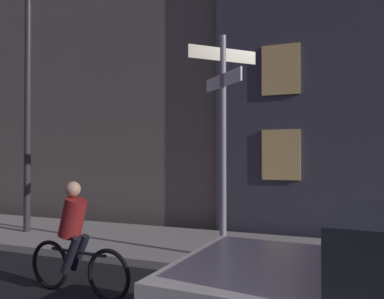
{
  "coord_description": "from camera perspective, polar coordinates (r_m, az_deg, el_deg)",
  "views": [
    {
      "loc": [
        2.47,
        -0.16,
        1.98
      ],
      "look_at": [
        -0.0,
        6.05,
        2.09
      ],
      "focal_mm": 36.1,
      "sensor_mm": 36.0,
      "label": 1
    }
  ],
  "objects": [
    {
      "name": "sidewalk_kerb",
      "position": [
        8.15,
        3.55,
        -14.46
      ],
      "size": [
        40.0,
        3.04,
        0.14
      ],
      "primitive_type": "cube",
      "color": "gray",
      "rests_on": "ground_plane"
    },
    {
      "name": "signpost",
      "position": [
        7.03,
        4.59,
        3.45
      ],
      "size": [
        0.99,
        0.99,
        4.03
      ],
      "color": "gray",
      "rests_on": "sidewalk_kerb"
    },
    {
      "name": "street_lamp",
      "position": [
        10.19,
        -22.19,
        8.68
      ],
      "size": [
        1.64,
        0.28,
        5.95
      ],
      "color": "#2D2D30",
      "rests_on": "sidewalk_kerb"
    },
    {
      "name": "cyclist",
      "position": [
        5.89,
        -16.86,
        -12.94
      ],
      "size": [
        1.82,
        0.36,
        1.61
      ],
      "color": "black",
      "rests_on": "ground_plane"
    }
  ]
}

